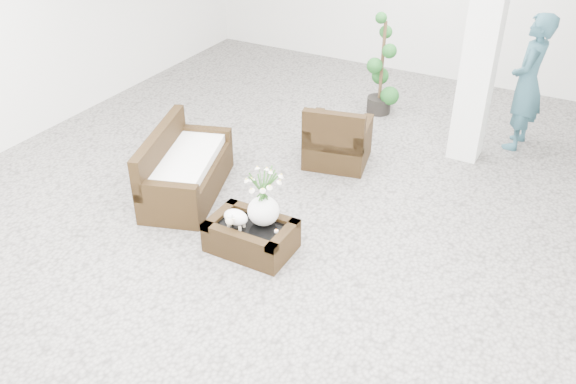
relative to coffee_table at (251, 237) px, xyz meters
The scene contains 10 objects.
ground 0.54m from the coffee_table, 59.22° to the left, with size 11.00×11.00×0.00m, color gray.
column 3.90m from the coffee_table, 65.71° to the left, with size 0.40×0.40×3.50m, color white.
coffee_table is the anchor object (origin of this frame).
sheep_figurine 0.30m from the coffee_table, 140.19° to the right, with size 0.28×0.23×0.21m, color white.
planter_narcissus 0.57m from the coffee_table, 45.00° to the left, with size 0.44×0.44×0.80m, color white, non-canonical shape.
tealight 0.35m from the coffee_table, ahead, with size 0.04×0.04×0.03m, color white.
armchair 2.25m from the coffee_table, 90.16° to the left, with size 0.81×0.77×0.86m, color #34220F.
loveseat 1.44m from the coffee_table, 154.95° to the left, with size 1.56×0.75×0.83m, color #34220F.
topiary 4.05m from the coffee_table, 91.43° to the left, with size 0.41×0.41×1.55m, color #174718, non-canonical shape.
shopper 4.44m from the coffee_table, 62.46° to the left, with size 0.69×0.45×1.89m, color #2C5563.
Camera 1 is at (2.62, -4.91, 4.05)m, focal length 38.02 mm.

